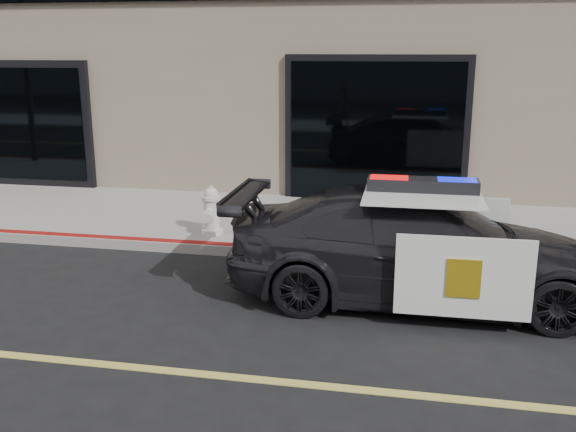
# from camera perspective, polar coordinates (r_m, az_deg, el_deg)

# --- Properties ---
(ground) EXTENTS (120.00, 120.00, 0.00)m
(ground) POSITION_cam_1_polar(r_m,az_deg,el_deg) (6.00, 12.90, -15.45)
(ground) COLOR black
(ground) RESTS_ON ground
(sidewalk_n) EXTENTS (60.00, 3.50, 0.15)m
(sidewalk_n) POSITION_cam_1_polar(r_m,az_deg,el_deg) (10.85, 12.26, -1.18)
(sidewalk_n) COLOR gray
(sidewalk_n) RESTS_ON ground
(police_car) EXTENTS (2.15, 4.64, 1.51)m
(police_car) POSITION_cam_1_polar(r_m,az_deg,el_deg) (7.87, 11.61, -2.63)
(police_car) COLOR black
(police_car) RESTS_ON ground
(fire_hydrant) EXTENTS (0.35, 0.48, 0.77)m
(fire_hydrant) POSITION_cam_1_polar(r_m,az_deg,el_deg) (10.06, -6.82, 0.37)
(fire_hydrant) COLOR silver
(fire_hydrant) RESTS_ON sidewalk_n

